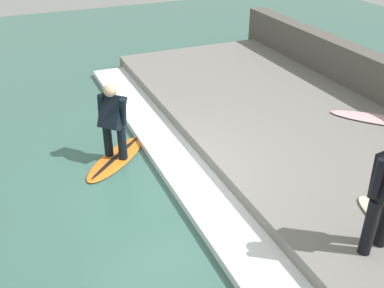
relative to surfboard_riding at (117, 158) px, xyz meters
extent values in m
plane|color=#386056|center=(0.38, -1.17, -0.03)|extent=(28.00, 28.00, 0.00)
cube|color=slate|center=(3.62, -1.17, 0.15)|extent=(4.40, 12.14, 0.36)
cube|color=white|center=(1.00, -1.17, 0.04)|extent=(0.85, 11.53, 0.14)
ellipsoid|color=orange|center=(0.00, 0.00, 0.00)|extent=(1.71, 1.68, 0.06)
ellipsoid|color=black|center=(0.00, 0.00, 0.03)|extent=(1.29, 1.25, 0.01)
cylinder|color=black|center=(0.11, -0.11, 0.35)|extent=(0.16, 0.16, 0.63)
cylinder|color=black|center=(-0.11, 0.11, 0.35)|extent=(0.16, 0.16, 0.63)
cube|color=black|center=(0.00, 0.00, 0.97)|extent=(0.62, 0.62, 0.66)
sphere|color=tan|center=(0.00, 0.00, 1.39)|extent=(0.24, 0.24, 0.24)
cylinder|color=black|center=(0.16, -0.17, 1.01)|extent=(0.12, 0.22, 0.56)
cylinder|color=black|center=(-0.16, 0.17, 1.01)|extent=(0.12, 0.22, 0.56)
cylinder|color=black|center=(2.24, -4.16, 0.75)|extent=(0.16, 0.16, 0.84)
cylinder|color=black|center=(2.17, -4.17, 1.51)|extent=(0.11, 0.12, 0.54)
ellipsoid|color=beige|center=(5.24, -1.23, 0.36)|extent=(1.69, 1.72, 0.06)
camera|label=1|loc=(-1.58, -7.34, 4.46)|focal=42.00mm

